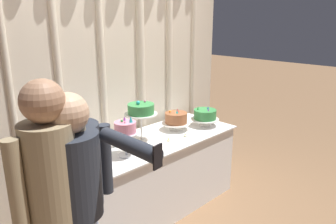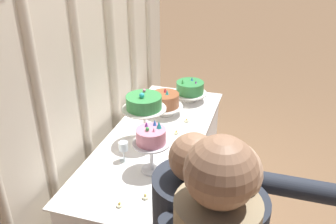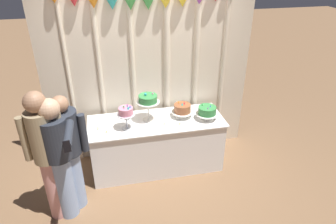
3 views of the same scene
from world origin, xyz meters
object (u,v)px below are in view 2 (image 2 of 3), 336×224
(cake_display_midright, at_px, (165,101))
(cake_display_rightmost, at_px, (190,88))
(wine_glass, at_px, (123,147))
(tealight_far_right, at_px, (186,121))
(cake_display_midleft, at_px, (144,105))
(tealight_near_right, at_px, (176,133))
(tealight_far_left, at_px, (120,205))
(tealight_near_left, at_px, (145,197))
(cake_table, at_px, (156,178))
(cake_display_leftmost, at_px, (151,139))

(cake_display_midright, height_order, cake_display_rightmost, cake_display_midright)
(wine_glass, bearing_deg, cake_display_midright, -4.72)
(cake_display_midright, xyz_separation_m, tealight_far_right, (-0.09, -0.21, -0.11))
(cake_display_midleft, height_order, tealight_near_right, cake_display_midleft)
(tealight_far_left, bearing_deg, tealight_far_right, -6.00)
(tealight_near_left, bearing_deg, tealight_far_left, 132.77)
(tealight_far_left, bearing_deg, cake_display_midright, 4.66)
(cake_table, distance_m, cake_display_rightmost, 0.88)
(wine_glass, relative_size, tealight_far_right, 3.42)
(wine_glass, distance_m, tealight_far_left, 0.47)
(tealight_near_left, bearing_deg, cake_display_midright, 11.26)
(cake_display_rightmost, relative_size, tealight_far_right, 7.37)
(cake_table, height_order, tealight_near_right, tealight_near_right)
(cake_display_leftmost, xyz_separation_m, wine_glass, (0.05, 0.22, -0.14))
(cake_display_leftmost, distance_m, tealight_far_left, 0.45)
(tealight_near_right, bearing_deg, tealight_far_left, 174.31)
(cake_display_midleft, height_order, tealight_near_left, cake_display_midleft)
(tealight_near_left, bearing_deg, cake_table, 13.81)
(cake_display_rightmost, bearing_deg, wine_glass, 169.40)
(cake_display_midright, relative_size, tealight_far_left, 8.36)
(cake_table, bearing_deg, cake_display_leftmost, -164.58)
(cake_display_midleft, relative_size, wine_glass, 2.86)
(cake_display_midright, xyz_separation_m, tealight_far_left, (-1.18, -0.10, -0.11))
(cake_table, height_order, wine_glass, wine_glass)
(cake_display_midright, bearing_deg, cake_display_midleft, 179.50)
(cake_display_midleft, distance_m, tealight_near_left, 0.69)
(cake_display_midright, distance_m, cake_display_rightmost, 0.35)
(cake_table, xyz_separation_m, wine_glass, (-0.36, 0.11, 0.50))
(tealight_near_left, relative_size, tealight_near_right, 1.11)
(cake_display_midright, xyz_separation_m, tealight_near_right, (-0.30, -0.18, -0.11))
(cake_display_rightmost, bearing_deg, tealight_far_right, -169.77)
(cake_display_leftmost, height_order, cake_display_midright, cake_display_leftmost)
(cake_display_rightmost, bearing_deg, cake_display_midright, 156.72)
(tealight_far_left, bearing_deg, tealight_near_left, -47.23)
(cake_display_midleft, xyz_separation_m, tealight_far_left, (-0.70, -0.10, -0.30))
(cake_display_rightmost, bearing_deg, tealight_far_left, 178.41)
(cake_table, bearing_deg, tealight_near_right, -59.10)
(cake_display_leftmost, bearing_deg, cake_display_rightmost, 1.08)
(tealight_near_left, distance_m, tealight_near_right, 0.77)
(cake_display_leftmost, distance_m, tealight_near_right, 0.55)
(wine_glass, height_order, tealight_near_left, wine_glass)
(tealight_far_left, bearing_deg, cake_display_rightmost, -1.59)
(tealight_far_right, bearing_deg, tealight_near_left, -179.88)
(cake_display_midright, relative_size, tealight_near_left, 7.67)
(cake_display_midright, height_order, tealight_near_left, cake_display_midright)
(cake_table, height_order, tealight_near_left, tealight_near_left)
(tealight_near_right, bearing_deg, cake_display_leftmost, 177.17)
(tealight_far_left, bearing_deg, cake_display_leftmost, -9.42)
(wine_glass, distance_m, tealight_near_left, 0.44)
(cake_display_rightmost, distance_m, tealight_near_left, 1.40)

